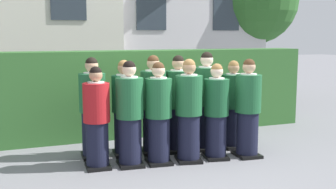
{
  "coord_description": "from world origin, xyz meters",
  "views": [
    {
      "loc": [
        -2.52,
        -5.99,
        2.01
      ],
      "look_at": [
        0.0,
        0.29,
        1.05
      ],
      "focal_mm": 44.67,
      "sensor_mm": 36.0,
      "label": 1
    }
  ],
  "objects_px": {
    "student_front_row_5": "(248,110)",
    "student_rear_row_2": "(153,107)",
    "student_rear_row_5": "(233,106)",
    "student_front_row_3": "(189,113)",
    "student_rear_row_4": "(206,103)",
    "student_in_red_blazer": "(97,120)",
    "student_front_row_4": "(216,114)",
    "student_rear_row_0": "(93,110)",
    "student_rear_row_3": "(178,106)",
    "student_front_row_2": "(159,116)",
    "student_front_row_1": "(130,116)",
    "student_rear_row_1": "(124,110)"
  },
  "relations": [
    {
      "from": "student_front_row_5",
      "to": "student_rear_row_1",
      "type": "relative_size",
      "value": 1.02
    },
    {
      "from": "student_front_row_1",
      "to": "student_rear_row_4",
      "type": "distance_m",
      "value": 1.59
    },
    {
      "from": "student_rear_row_3",
      "to": "student_rear_row_5",
      "type": "height_order",
      "value": "student_rear_row_3"
    },
    {
      "from": "student_front_row_5",
      "to": "student_rear_row_0",
      "type": "distance_m",
      "value": 2.56
    },
    {
      "from": "student_front_row_5",
      "to": "student_rear_row_2",
      "type": "relative_size",
      "value": 0.97
    },
    {
      "from": "student_front_row_5",
      "to": "student_rear_row_5",
      "type": "relative_size",
      "value": 1.04
    },
    {
      "from": "student_front_row_2",
      "to": "student_rear_row_0",
      "type": "height_order",
      "value": "student_rear_row_0"
    },
    {
      "from": "student_front_row_1",
      "to": "student_front_row_5",
      "type": "relative_size",
      "value": 1.0
    },
    {
      "from": "student_in_red_blazer",
      "to": "student_front_row_4",
      "type": "distance_m",
      "value": 1.93
    },
    {
      "from": "student_front_row_5",
      "to": "student_rear_row_4",
      "type": "height_order",
      "value": "student_rear_row_4"
    },
    {
      "from": "student_rear_row_5",
      "to": "student_rear_row_3",
      "type": "bearing_deg",
      "value": 171.99
    },
    {
      "from": "student_front_row_3",
      "to": "student_front_row_4",
      "type": "distance_m",
      "value": 0.48
    },
    {
      "from": "student_front_row_3",
      "to": "student_in_red_blazer",
      "type": "bearing_deg",
      "value": 172.32
    },
    {
      "from": "student_rear_row_2",
      "to": "student_rear_row_3",
      "type": "height_order",
      "value": "student_rear_row_2"
    },
    {
      "from": "student_in_red_blazer",
      "to": "student_rear_row_4",
      "type": "xyz_separation_m",
      "value": [
        2.03,
        0.35,
        0.09
      ]
    },
    {
      "from": "student_front_row_2",
      "to": "student_front_row_4",
      "type": "height_order",
      "value": "student_front_row_2"
    },
    {
      "from": "student_rear_row_1",
      "to": "student_rear_row_2",
      "type": "xyz_separation_m",
      "value": [
        0.49,
        -0.08,
        0.04
      ]
    },
    {
      "from": "student_rear_row_1",
      "to": "student_front_row_3",
      "type": "bearing_deg",
      "value": -40.94
    },
    {
      "from": "student_rear_row_0",
      "to": "student_front_row_2",
      "type": "bearing_deg",
      "value": -38.74
    },
    {
      "from": "student_front_row_1",
      "to": "student_front_row_5",
      "type": "distance_m",
      "value": 1.98
    },
    {
      "from": "student_in_red_blazer",
      "to": "student_front_row_1",
      "type": "height_order",
      "value": "student_front_row_1"
    },
    {
      "from": "student_rear_row_2",
      "to": "student_rear_row_4",
      "type": "xyz_separation_m",
      "value": [
        0.95,
        -0.11,
        0.02
      ]
    },
    {
      "from": "student_rear_row_1",
      "to": "student_rear_row_0",
      "type": "bearing_deg",
      "value": 175.41
    },
    {
      "from": "student_rear_row_4",
      "to": "student_front_row_1",
      "type": "bearing_deg",
      "value": -164.49
    },
    {
      "from": "student_front_row_1",
      "to": "student_rear_row_2",
      "type": "xyz_separation_m",
      "value": [
        0.58,
        0.54,
        0.02
      ]
    },
    {
      "from": "student_front_row_1",
      "to": "student_front_row_2",
      "type": "xyz_separation_m",
      "value": [
        0.45,
        -0.05,
        -0.01
      ]
    },
    {
      "from": "student_front_row_5",
      "to": "student_rear_row_2",
      "type": "xyz_separation_m",
      "value": [
        -1.38,
        0.79,
        0.02
      ]
    },
    {
      "from": "student_front_row_3",
      "to": "student_front_row_4",
      "type": "relative_size",
      "value": 1.05
    },
    {
      "from": "student_rear_row_1",
      "to": "student_rear_row_3",
      "type": "distance_m",
      "value": 0.94
    },
    {
      "from": "student_front_row_5",
      "to": "student_rear_row_4",
      "type": "bearing_deg",
      "value": 122.63
    },
    {
      "from": "student_in_red_blazer",
      "to": "student_front_row_5",
      "type": "relative_size",
      "value": 0.95
    },
    {
      "from": "student_front_row_2",
      "to": "student_front_row_5",
      "type": "distance_m",
      "value": 1.52
    },
    {
      "from": "student_rear_row_4",
      "to": "student_front_row_4",
      "type": "bearing_deg",
      "value": -101.02
    },
    {
      "from": "student_rear_row_0",
      "to": "student_rear_row_2",
      "type": "distance_m",
      "value": 1.03
    },
    {
      "from": "student_front_row_5",
      "to": "student_rear_row_5",
      "type": "xyz_separation_m",
      "value": [
        0.06,
        0.59,
        -0.03
      ]
    },
    {
      "from": "student_rear_row_1",
      "to": "student_front_row_5",
      "type": "bearing_deg",
      "value": -24.73
    },
    {
      "from": "student_in_red_blazer",
      "to": "student_rear_row_2",
      "type": "distance_m",
      "value": 1.18
    },
    {
      "from": "student_front_row_3",
      "to": "student_rear_row_4",
      "type": "bearing_deg",
      "value": 42.79
    },
    {
      "from": "student_front_row_3",
      "to": "student_rear_row_0",
      "type": "height_order",
      "value": "student_rear_row_0"
    },
    {
      "from": "student_rear_row_5",
      "to": "student_front_row_5",
      "type": "bearing_deg",
      "value": -96.04
    },
    {
      "from": "student_front_row_4",
      "to": "student_in_red_blazer",
      "type": "bearing_deg",
      "value": 173.45
    },
    {
      "from": "student_in_red_blazer",
      "to": "student_rear_row_5",
      "type": "bearing_deg",
      "value": 6.18
    },
    {
      "from": "student_rear_row_1",
      "to": "student_rear_row_3",
      "type": "xyz_separation_m",
      "value": [
        0.93,
        -0.13,
        0.03
      ]
    },
    {
      "from": "student_rear_row_5",
      "to": "student_rear_row_2",
      "type": "bearing_deg",
      "value": 172.33
    },
    {
      "from": "student_in_red_blazer",
      "to": "student_front_row_4",
      "type": "xyz_separation_m",
      "value": [
        1.92,
        -0.22,
        0.01
      ]
    },
    {
      "from": "student_front_row_5",
      "to": "student_front_row_3",
      "type": "bearing_deg",
      "value": 173.09
    },
    {
      "from": "student_front_row_4",
      "to": "student_rear_row_4",
      "type": "distance_m",
      "value": 0.59
    },
    {
      "from": "student_front_row_3",
      "to": "student_front_row_5",
      "type": "xyz_separation_m",
      "value": [
        1.02,
        -0.12,
        -0.01
      ]
    },
    {
      "from": "student_front_row_3",
      "to": "student_front_row_5",
      "type": "distance_m",
      "value": 1.03
    },
    {
      "from": "student_in_red_blazer",
      "to": "student_front_row_5",
      "type": "distance_m",
      "value": 2.48
    }
  ]
}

